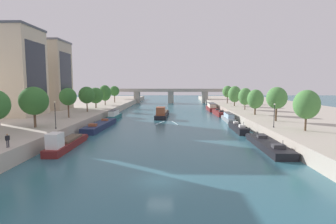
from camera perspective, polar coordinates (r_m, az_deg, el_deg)
name	(u,v)px	position (r m, az deg, el deg)	size (l,w,h in m)	color
ground_plane	(160,181)	(26.82, -1.75, -14.62)	(400.00, 400.00, 0.00)	#2D6070
quay_left	(56,111)	(88.30, -23.09, 0.11)	(36.00, 170.00, 2.09)	#B7AD9E
quay_right	(284,112)	(87.26, 23.87, 0.01)	(36.00, 170.00, 2.09)	#B7AD9E
barge_midriver	(162,114)	(76.28, -1.26, -0.35)	(3.76, 17.82, 3.27)	black
wake_behind_barge	(167,123)	(64.60, -0.11, -2.35)	(5.60, 6.01, 0.03)	#A0CCD6
moored_boat_left_upstream	(66,143)	(41.62, -21.25, -6.27)	(2.30, 12.69, 3.00)	maroon
moored_boat_left_gap_after	(100,125)	(58.54, -14.41, -2.82)	(3.41, 17.05, 2.30)	#1E284C
moored_boat_left_midway	(114,115)	(72.93, -11.51, -0.67)	(2.04, 10.58, 2.57)	#23666B
moored_boat_right_near	(268,145)	(42.01, 20.80, -6.61)	(3.16, 14.48, 2.12)	black
moored_boat_right_upstream	(238,128)	(55.29, 14.90, -3.30)	(1.93, 10.93, 2.36)	black
moored_boat_right_second	(228,118)	(68.57, 12.91, -1.23)	(1.94, 10.95, 2.26)	gray
moored_boat_right_gap_after	(219,113)	(82.00, 10.98, -0.18)	(2.65, 12.06, 2.44)	maroon
moored_boat_right_midway	(211,107)	(96.28, 9.37, 1.02)	(3.05, 14.77, 2.68)	maroon
tree_left_end_of_row	(34,101)	(50.14, -27.01, 2.15)	(4.76, 4.76, 6.94)	brown
tree_left_by_lamp	(68,97)	(61.96, -20.82, 3.10)	(3.70, 3.70, 6.51)	brown
tree_left_midway	(87,95)	(73.62, -17.17, 3.51)	(4.27, 4.27, 6.69)	brown
tree_left_far	(96,96)	(83.75, -15.38, 3.46)	(4.56, 4.56, 6.30)	brown
tree_left_nearest	(105,93)	(95.07, -13.48, 4.02)	(4.27, 4.27, 7.00)	brown
tree_left_third	(114,91)	(108.01, -11.51, 4.47)	(3.83, 3.83, 6.60)	brown
tree_right_midway	(307,104)	(46.67, 27.78, 1.45)	(3.97, 3.97, 6.48)	brown
tree_right_nearest	(277,98)	(56.79, 22.45, 2.82)	(4.00, 4.00, 6.80)	brown
tree_right_second	(255,99)	(66.79, 18.38, 2.66)	(3.85, 3.85, 6.08)	brown
tree_right_third	(245,96)	(79.20, 16.35, 3.24)	(3.89, 3.89, 6.25)	brown
tree_right_by_lamp	(235,94)	(90.96, 14.22, 3.76)	(4.31, 4.31, 6.70)	brown
tree_right_distant	(228,92)	(103.36, 12.76, 4.33)	(3.86, 3.86, 6.72)	brown
lamppost_left_bank	(55,114)	(47.29, -23.21, -0.33)	(0.28, 0.28, 4.59)	black
lamppost_right_bank	(274,114)	(48.24, 21.99, -0.46)	(0.28, 0.28, 4.11)	black
building_left_tall	(12,72)	(71.52, -30.65, 7.53)	(11.94, 11.40, 20.47)	beige
building_left_corner	(45,75)	(85.19, -25.08, 7.21)	(12.85, 10.31, 19.79)	#B2A38E
bridge_far	(171,94)	(132.13, 0.61, 3.91)	(57.95, 4.40, 7.12)	#9E998E
person_on_quay	(8,140)	(36.10, -31.39, -5.13)	(0.34, 0.48, 1.62)	#2D2D38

